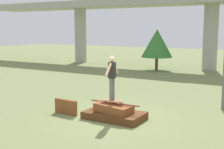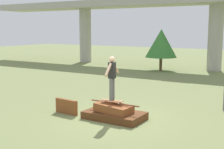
# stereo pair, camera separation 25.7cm
# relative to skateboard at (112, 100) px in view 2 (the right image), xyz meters

# --- Properties ---
(ground_plane) EXTENTS (80.00, 80.00, 0.00)m
(ground_plane) POSITION_rel_skateboard_xyz_m (0.06, 0.07, -0.68)
(ground_plane) COLOR olive
(scrap_pile) EXTENTS (2.13, 1.26, 0.61)m
(scrap_pile) POSITION_rel_skateboard_xyz_m (0.06, 0.05, -0.47)
(scrap_pile) COLOR #5B3319
(scrap_pile) RESTS_ON ground_plane
(scrap_plank_loose) EXTENTS (1.05, 0.22, 0.56)m
(scrap_plank_loose) POSITION_rel_skateboard_xyz_m (-1.85, -0.28, -0.40)
(scrap_plank_loose) COLOR brown
(scrap_plank_loose) RESTS_ON ground_plane
(skateboard) EXTENTS (0.85, 0.30, 0.09)m
(skateboard) POSITION_rel_skateboard_xyz_m (0.00, 0.00, 0.00)
(skateboard) COLOR brown
(skateboard) RESTS_ON scrap_pile
(skater) EXTENTS (0.24, 1.08, 1.55)m
(skater) POSITION_rel_skateboard_xyz_m (0.00, -0.00, 0.90)
(skater) COLOR slate
(skater) RESTS_ON skateboard
(highway_overpass) EXTENTS (44.00, 3.29, 5.66)m
(highway_overpass) POSITION_rel_skateboard_xyz_m (0.06, 15.11, 4.18)
(highway_overpass) COLOR #A8A59E
(highway_overpass) RESTS_ON ground_plane
(tree_behind_left) EXTENTS (2.39, 2.39, 3.16)m
(tree_behind_left) POSITION_rel_skateboard_xyz_m (-3.46, 13.02, 1.40)
(tree_behind_left) COLOR brown
(tree_behind_left) RESTS_ON ground_plane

